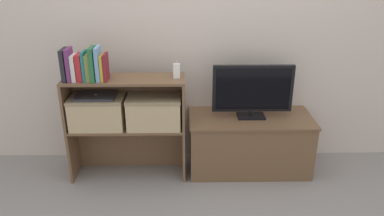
{
  "coord_description": "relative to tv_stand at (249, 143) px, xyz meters",
  "views": [
    {
      "loc": [
        -0.04,
        -2.55,
        1.72
      ],
      "look_at": [
        0.0,
        0.14,
        0.59
      ],
      "focal_mm": 35.0,
      "sensor_mm": 36.0,
      "label": 1
    }
  ],
  "objects": [
    {
      "name": "book_forest",
      "position": [
        -1.21,
        -0.13,
        0.73
      ],
      "size": [
        0.03,
        0.15,
        0.25
      ],
      "color": "#286638",
      "rests_on": "bookshelf_upper_tier"
    },
    {
      "name": "bookshelf_upper_tier",
      "position": [
        -1.0,
        -0.03,
        0.46
      ],
      "size": [
        0.92,
        0.29,
        0.4
      ],
      "color": "brown",
      "rests_on": "bookshelf_lower_tier"
    },
    {
      "name": "ground_plane",
      "position": [
        -0.48,
        -0.23,
        -0.24
      ],
      "size": [
        16.0,
        16.0,
        0.0
      ],
      "primitive_type": "plane",
      "color": "gray"
    },
    {
      "name": "baby_monitor",
      "position": [
        -0.6,
        -0.08,
        0.66
      ],
      "size": [
        0.05,
        0.04,
        0.14
      ],
      "color": "white",
      "rests_on": "bookshelf_upper_tier"
    },
    {
      "name": "laptop",
      "position": [
        -1.22,
        -0.1,
        0.46
      ],
      "size": [
        0.3,
        0.21,
        0.02
      ],
      "color": "#2D2D33",
      "rests_on": "storage_basket_left"
    },
    {
      "name": "storage_basket_right",
      "position": [
        -0.78,
        -0.1,
        0.34
      ],
      "size": [
        0.42,
        0.26,
        0.25
      ],
      "color": "tan",
      "rests_on": "bookshelf_lower_tier"
    },
    {
      "name": "book_crimson",
      "position": [
        -1.3,
        -0.13,
        0.7
      ],
      "size": [
        0.04,
        0.13,
        0.2
      ],
      "color": "#B22328",
      "rests_on": "bookshelf_upper_tier"
    },
    {
      "name": "book_maroon",
      "position": [
        -1.11,
        -0.13,
        0.7
      ],
      "size": [
        0.02,
        0.12,
        0.2
      ],
      "color": "maroon",
      "rests_on": "bookshelf_upper_tier"
    },
    {
      "name": "tv",
      "position": [
        -0.0,
        -0.0,
        0.47
      ],
      "size": [
        0.64,
        0.14,
        0.44
      ],
      "color": "black",
      "rests_on": "tv_stand"
    },
    {
      "name": "book_skyblue",
      "position": [
        -1.17,
        -0.13,
        0.73
      ],
      "size": [
        0.03,
        0.13,
        0.25
      ],
      "color": "#709ECC",
      "rests_on": "bookshelf_upper_tier"
    },
    {
      "name": "book_olive",
      "position": [
        -1.24,
        -0.13,
        0.7
      ],
      "size": [
        0.03,
        0.13,
        0.2
      ],
      "color": "olive",
      "rests_on": "bookshelf_upper_tier"
    },
    {
      "name": "bookshelf_lower_tier",
      "position": [
        -1.0,
        -0.02,
        0.04
      ],
      "size": [
        0.92,
        0.29,
        0.44
      ],
      "color": "brown",
      "rests_on": "ground_plane"
    },
    {
      "name": "book_ivory",
      "position": [
        -1.35,
        -0.13,
        0.7
      ],
      "size": [
        0.03,
        0.12,
        0.19
      ],
      "color": "silver",
      "rests_on": "bookshelf_upper_tier"
    },
    {
      "name": "book_mustard",
      "position": [
        -1.14,
        -0.13,
        0.7
      ],
      "size": [
        0.02,
        0.12,
        0.19
      ],
      "color": "gold",
      "rests_on": "bookshelf_upper_tier"
    },
    {
      "name": "tv_stand",
      "position": [
        0.0,
        0.0,
        0.0
      ],
      "size": [
        1.01,
        0.47,
        0.48
      ],
      "color": "brown",
      "rests_on": "ground_plane"
    },
    {
      "name": "wall_back",
      "position": [
        -0.48,
        0.26,
        0.96
      ],
      "size": [
        10.0,
        0.05,
        2.4
      ],
      "color": "beige",
      "rests_on": "ground_plane"
    },
    {
      "name": "book_charcoal",
      "position": [
        -1.41,
        -0.13,
        0.72
      ],
      "size": [
        0.03,
        0.15,
        0.24
      ],
      "color": "#232328",
      "rests_on": "bookshelf_upper_tier"
    },
    {
      "name": "storage_basket_left",
      "position": [
        -1.22,
        -0.1,
        0.34
      ],
      "size": [
        0.42,
        0.26,
        0.25
      ],
      "color": "tan",
      "rests_on": "bookshelf_lower_tier"
    },
    {
      "name": "book_teal",
      "position": [
        -1.27,
        -0.13,
        0.71
      ],
      "size": [
        0.02,
        0.12,
        0.22
      ],
      "color": "#1E7075",
      "rests_on": "bookshelf_upper_tier"
    },
    {
      "name": "book_plum",
      "position": [
        -1.38,
        -0.13,
        0.72
      ],
      "size": [
        0.03,
        0.14,
        0.24
      ],
      "color": "#6B2D66",
      "rests_on": "bookshelf_upper_tier"
    }
  ]
}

